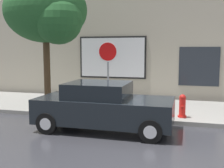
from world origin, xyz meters
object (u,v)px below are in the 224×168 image
Objects in this scene: fire_hydrant at (182,106)px; street_tree at (48,13)px; parked_car at (104,107)px; stop_sign at (108,62)px.

fire_hydrant is 6.12m from street_tree.
stop_sign is at bearing 101.82° from parked_car.
fire_hydrant is 3.08m from stop_sign.
street_tree reaches higher than parked_car.
parked_car is at bearing -144.33° from fire_hydrant.
fire_hydrant is at bearing -2.00° from street_tree.
street_tree is at bearing 178.34° from stop_sign.
stop_sign is at bearing -1.66° from street_tree.
street_tree is (-5.12, 0.18, 3.34)m from fire_hydrant.
stop_sign is (-0.37, 1.78, 1.28)m from parked_car.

